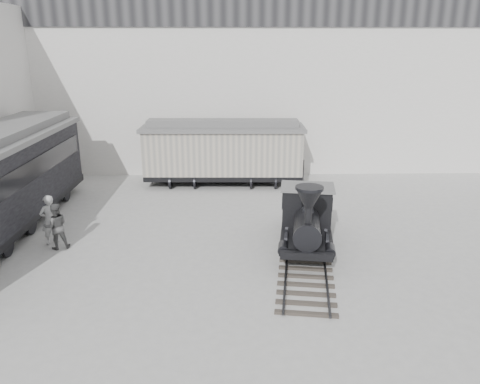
{
  "coord_description": "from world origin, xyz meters",
  "views": [
    {
      "loc": [
        -0.33,
        -12.07,
        7.15
      ],
      "look_at": [
        0.0,
        4.16,
        2.0
      ],
      "focal_mm": 35.0,
      "sensor_mm": 36.0,
      "label": 1
    }
  ],
  "objects_px": {
    "locomotive": "(306,221)",
    "visitor_b": "(56,226)",
    "visitor_a": "(50,220)",
    "boxcar": "(223,151)"
  },
  "relations": [
    {
      "from": "locomotive",
      "to": "visitor_b",
      "type": "relative_size",
      "value": 4.81
    },
    {
      "from": "visitor_a",
      "to": "locomotive",
      "type": "bearing_deg",
      "value": 133.04
    },
    {
      "from": "visitor_b",
      "to": "visitor_a",
      "type": "bearing_deg",
      "value": -71.8
    },
    {
      "from": "boxcar",
      "to": "visitor_b",
      "type": "relative_size",
      "value": 4.9
    },
    {
      "from": "visitor_b",
      "to": "locomotive",
      "type": "bearing_deg",
      "value": 155.49
    },
    {
      "from": "locomotive",
      "to": "visitor_b",
      "type": "height_order",
      "value": "locomotive"
    },
    {
      "from": "locomotive",
      "to": "visitor_b",
      "type": "bearing_deg",
      "value": -172.97
    },
    {
      "from": "locomotive",
      "to": "boxcar",
      "type": "height_order",
      "value": "boxcar"
    },
    {
      "from": "boxcar",
      "to": "visitor_b",
      "type": "height_order",
      "value": "boxcar"
    },
    {
      "from": "visitor_a",
      "to": "visitor_b",
      "type": "relative_size",
      "value": 1.1
    }
  ]
}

